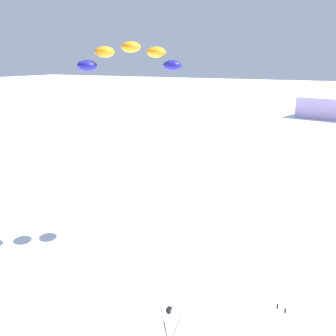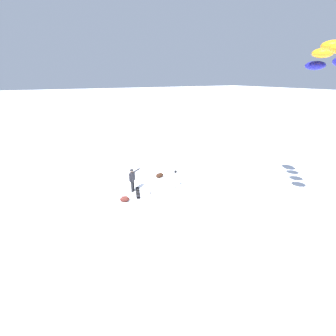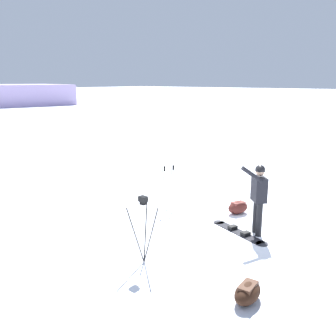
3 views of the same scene
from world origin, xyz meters
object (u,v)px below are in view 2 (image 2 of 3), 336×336
snowboarder (132,178)px  gear_bag_small (125,199)px  camera_tripod (175,176)px  gear_bag_large (160,175)px  traction_kite (331,55)px  ski_poles (148,199)px  snowboard (138,192)px

snowboarder → gear_bag_small: size_ratio=2.49×
snowboarder → camera_tripod: 2.87m
gear_bag_large → gear_bag_small: size_ratio=1.02×
camera_tripod → gear_bag_small: size_ratio=2.02×
traction_kite → camera_tripod: (-4.59, 5.56, -7.07)m
camera_tripod → ski_poles: (-2.71, -1.68, -0.16)m
snowboarder → ski_poles: bearing=-90.4°
gear_bag_large → traction_kite: bearing=-58.8°
gear_bag_large → ski_poles: (-2.59, -3.88, 0.63)m
camera_tripod → snowboarder: bearing=159.5°
ski_poles → snowboard: bearing=84.5°
snowboarder → ski_poles: 2.70m
gear_bag_small → snowboarder: bearing=48.4°
gear_bag_small → gear_bag_large: bearing=32.5°
traction_kite → gear_bag_small: (-8.18, 5.54, -7.86)m
camera_tripod → gear_bag_large: bearing=93.1°
gear_bag_large → camera_tripod: bearing=-86.9°
traction_kite → snowboarder: bearing=137.9°
snowboard → camera_tripod: size_ratio=1.23×
snowboard → gear_bag_small: 1.32m
ski_poles → gear_bag_small: bearing=118.1°
snowboarder → ski_poles: (-0.02, -2.69, -0.20)m
traction_kite → snowboard: bearing=138.6°
traction_kite → gear_bag_large: traction_kite is taller
traction_kite → gear_bag_small: traction_kite is taller
traction_kite → gear_bag_large: size_ratio=5.58×
snowboarder → traction_kite: (7.27, -6.57, 7.04)m
snowboarder → camera_tripod: snowboarder is taller
traction_kite → camera_tripod: 10.10m
snowboard → traction_kite: size_ratio=0.43×
snowboard → gear_bag_large: gear_bag_large is taller
snowboard → snowboarder: bearing=121.4°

